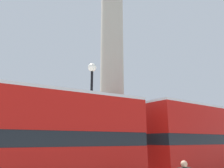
% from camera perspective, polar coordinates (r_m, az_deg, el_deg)
% --- Properties ---
extents(monument_column, '(5.60, 5.60, 25.23)m').
position_cam_1_polar(monument_column, '(18.19, 0.00, 5.73)').
color(monument_column, '#A39E8E').
rests_on(monument_column, ground_plane).
extents(bus_a, '(11.07, 3.12, 4.35)m').
position_cam_1_polar(bus_a, '(15.78, 24.16, -13.09)').
color(bus_a, '#B7140F').
rests_on(bus_a, ground_plane).
extents(equestrian_statue, '(3.89, 3.17, 5.92)m').
position_cam_1_polar(equestrian_statue, '(26.82, 16.77, -15.44)').
color(equestrian_statue, '#A39E8E').
rests_on(equestrian_statue, ground_plane).
extents(street_lamp, '(0.48, 0.48, 6.61)m').
position_cam_1_polar(street_lamp, '(11.95, -5.46, -6.42)').
color(street_lamp, black).
rests_on(street_lamp, ground_plane).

